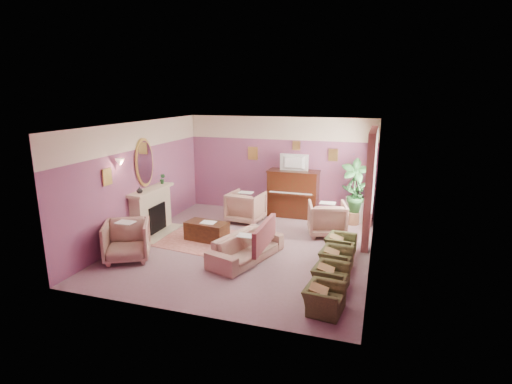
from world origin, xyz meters
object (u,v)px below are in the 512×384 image
(sofa, at_px, (246,243))
(olive_chair_c, at_px, (336,256))
(olive_chair_a, at_px, (324,295))
(floral_armchair_right, at_px, (327,217))
(olive_chair_d, at_px, (341,242))
(floral_armchair_left, at_px, (246,205))
(floral_armchair_front, at_px, (127,239))
(side_table, at_px, (355,210))
(coffee_table, at_px, (207,231))
(television, at_px, (294,161))
(olive_chair_b, at_px, (331,273))
(piano, at_px, (293,194))

(sofa, relative_size, olive_chair_c, 2.78)
(olive_chair_c, bearing_deg, olive_chair_a, -90.00)
(floral_armchair_right, height_order, olive_chair_d, floral_armchair_right)
(floral_armchair_left, relative_size, floral_armchair_front, 1.00)
(floral_armchair_left, bearing_deg, olive_chair_a, -55.89)
(sofa, bearing_deg, side_table, 58.82)
(coffee_table, bearing_deg, floral_armchair_right, 24.92)
(television, relative_size, floral_armchair_left, 0.86)
(olive_chair_a, distance_m, olive_chair_d, 2.46)
(floral_armchair_front, bearing_deg, olive_chair_a, -10.95)
(television, bearing_deg, coffee_table, -121.68)
(coffee_table, distance_m, side_table, 4.14)
(olive_chair_c, bearing_deg, television, 116.43)
(television, xyz_separation_m, olive_chair_d, (1.62, -2.43, -1.31))
(television, bearing_deg, side_table, 0.33)
(television, height_order, floral_armchair_front, television)
(olive_chair_b, xyz_separation_m, olive_chair_d, (0.00, 1.64, 0.00))
(television, height_order, olive_chair_b, television)
(floral_armchair_right, bearing_deg, sofa, -124.63)
(floral_armchair_left, relative_size, olive_chair_a, 1.38)
(television, distance_m, olive_chair_c, 3.86)
(piano, height_order, coffee_table, piano)
(side_table, bearing_deg, floral_armchair_left, -163.05)
(olive_chair_c, bearing_deg, sofa, -178.42)
(olive_chair_d, bearing_deg, television, 123.62)
(floral_armchair_left, height_order, floral_armchair_front, same)
(olive_chair_c, bearing_deg, olive_chair_b, -90.00)
(side_table, bearing_deg, olive_chair_b, -91.75)
(floral_armchair_right, bearing_deg, piano, 131.52)
(piano, xyz_separation_m, coffee_table, (-1.55, -2.55, -0.43))
(olive_chair_a, height_order, olive_chair_c, same)
(coffee_table, height_order, floral_armchair_front, floral_armchair_front)
(television, relative_size, olive_chair_b, 1.19)
(piano, height_order, floral_armchair_front, piano)
(sofa, bearing_deg, olive_chair_c, 1.58)
(olive_chair_d, relative_size, side_table, 0.96)
(piano, xyz_separation_m, television, (0.00, -0.05, 0.95))
(piano, height_order, television, television)
(olive_chair_b, bearing_deg, sofa, 157.76)
(olive_chair_c, bearing_deg, olive_chair_d, 90.00)
(piano, height_order, floral_armchair_right, piano)
(olive_chair_d, bearing_deg, floral_armchair_front, -159.23)
(olive_chair_d, bearing_deg, sofa, -155.11)
(sofa, distance_m, floral_armchair_left, 2.59)
(sofa, bearing_deg, piano, 85.50)
(floral_armchair_right, xyz_separation_m, olive_chair_a, (0.46, -3.64, -0.17))
(television, relative_size, olive_chair_d, 1.19)
(piano, distance_m, olive_chair_d, 2.98)
(floral_armchair_left, distance_m, floral_armchair_right, 2.30)
(piano, relative_size, sofa, 0.75)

